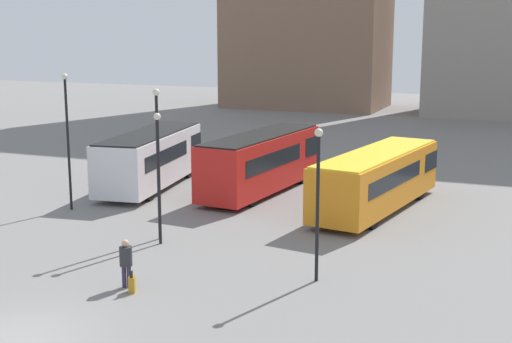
{
  "coord_description": "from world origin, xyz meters",
  "views": [
    {
      "loc": [
        13.0,
        -14.64,
        8.43
      ],
      "look_at": [
        1.69,
        13.77,
        2.27
      ],
      "focal_mm": 50.0,
      "sensor_mm": 36.0,
      "label": 1
    }
  ],
  "objects_px": {
    "lamp_post_0": "(68,132)",
    "lamp_post_1": "(159,167)",
    "bus_1": "(261,161)",
    "traveler": "(126,259)",
    "lamp_post_2": "(318,192)",
    "suitcase": "(132,284)",
    "lamp_post_3": "(158,153)",
    "bus_2": "(378,178)",
    "bus_0": "(151,157)"
  },
  "relations": [
    {
      "from": "lamp_post_0",
      "to": "lamp_post_2",
      "type": "relative_size",
      "value": 1.23
    },
    {
      "from": "bus_0",
      "to": "lamp_post_2",
      "type": "xyz_separation_m",
      "value": [
        12.59,
        -10.78,
        1.49
      ]
    },
    {
      "from": "suitcase",
      "to": "lamp_post_3",
      "type": "xyz_separation_m",
      "value": [
        -2.1,
        5.6,
        3.3
      ]
    },
    {
      "from": "bus_2",
      "to": "suitcase",
      "type": "xyz_separation_m",
      "value": [
        -5.06,
        -13.65,
        -1.24
      ]
    },
    {
      "from": "lamp_post_0",
      "to": "bus_1",
      "type": "bearing_deg",
      "value": 44.17
    },
    {
      "from": "lamp_post_0",
      "to": "lamp_post_1",
      "type": "distance_m",
      "value": 7.4
    },
    {
      "from": "lamp_post_3",
      "to": "bus_1",
      "type": "bearing_deg",
      "value": 85.54
    },
    {
      "from": "suitcase",
      "to": "lamp_post_1",
      "type": "relative_size",
      "value": 0.15
    },
    {
      "from": "lamp_post_1",
      "to": "lamp_post_2",
      "type": "bearing_deg",
      "value": -14.42
    },
    {
      "from": "traveler",
      "to": "suitcase",
      "type": "bearing_deg",
      "value": -151.06
    },
    {
      "from": "suitcase",
      "to": "lamp_post_3",
      "type": "distance_m",
      "value": 6.83
    },
    {
      "from": "bus_1",
      "to": "suitcase",
      "type": "xyz_separation_m",
      "value": [
        1.36,
        -15.1,
        -1.39
      ]
    },
    {
      "from": "bus_1",
      "to": "lamp_post_2",
      "type": "bearing_deg",
      "value": -144.93
    },
    {
      "from": "bus_2",
      "to": "lamp_post_1",
      "type": "xyz_separation_m",
      "value": [
        -6.83,
        -8.63,
        1.59
      ]
    },
    {
      "from": "lamp_post_0",
      "to": "bus_2",
      "type": "bearing_deg",
      "value": 21.77
    },
    {
      "from": "traveler",
      "to": "lamp_post_1",
      "type": "distance_m",
      "value": 5.34
    },
    {
      "from": "suitcase",
      "to": "lamp_post_1",
      "type": "distance_m",
      "value": 6.04
    },
    {
      "from": "traveler",
      "to": "lamp_post_2",
      "type": "relative_size",
      "value": 0.31
    },
    {
      "from": "bus_0",
      "to": "traveler",
      "type": "distance_m",
      "value": 15.35
    },
    {
      "from": "bus_2",
      "to": "suitcase",
      "type": "height_order",
      "value": "bus_2"
    },
    {
      "from": "bus_2",
      "to": "lamp_post_0",
      "type": "relative_size",
      "value": 1.63
    },
    {
      "from": "lamp_post_0",
      "to": "lamp_post_1",
      "type": "height_order",
      "value": "lamp_post_0"
    },
    {
      "from": "bus_2",
      "to": "lamp_post_0",
      "type": "xyz_separation_m",
      "value": [
        -13.44,
        -5.37,
        2.2
      ]
    },
    {
      "from": "bus_1",
      "to": "bus_2",
      "type": "height_order",
      "value": "bus_1"
    },
    {
      "from": "suitcase",
      "to": "lamp_post_2",
      "type": "xyz_separation_m",
      "value": [
        5.26,
        3.22,
        2.84
      ]
    },
    {
      "from": "suitcase",
      "to": "lamp_post_1",
      "type": "height_order",
      "value": "lamp_post_1"
    },
    {
      "from": "bus_2",
      "to": "lamp_post_0",
      "type": "bearing_deg",
      "value": 121.14
    },
    {
      "from": "bus_0",
      "to": "lamp_post_0",
      "type": "distance_m",
      "value": 6.18
    },
    {
      "from": "suitcase",
      "to": "lamp_post_1",
      "type": "bearing_deg",
      "value": -3.16
    },
    {
      "from": "bus_0",
      "to": "traveler",
      "type": "height_order",
      "value": "bus_0"
    },
    {
      "from": "bus_0",
      "to": "lamp_post_1",
      "type": "distance_m",
      "value": 10.67
    },
    {
      "from": "bus_1",
      "to": "bus_2",
      "type": "distance_m",
      "value": 6.59
    },
    {
      "from": "bus_0",
      "to": "lamp_post_1",
      "type": "height_order",
      "value": "lamp_post_1"
    },
    {
      "from": "bus_0",
      "to": "lamp_post_0",
      "type": "relative_size",
      "value": 1.49
    },
    {
      "from": "lamp_post_2",
      "to": "lamp_post_3",
      "type": "xyz_separation_m",
      "value": [
        -7.37,
        2.38,
        0.46
      ]
    },
    {
      "from": "bus_2",
      "to": "lamp_post_3",
      "type": "relative_size",
      "value": 1.71
    },
    {
      "from": "bus_1",
      "to": "suitcase",
      "type": "bearing_deg",
      "value": -168.92
    },
    {
      "from": "bus_1",
      "to": "lamp_post_3",
      "type": "xyz_separation_m",
      "value": [
        -0.74,
        -9.5,
        1.91
      ]
    },
    {
      "from": "bus_1",
      "to": "lamp_post_1",
      "type": "relative_size",
      "value": 1.86
    },
    {
      "from": "bus_0",
      "to": "bus_2",
      "type": "distance_m",
      "value": 12.4
    },
    {
      "from": "suitcase",
      "to": "lamp_post_0",
      "type": "xyz_separation_m",
      "value": [
        -8.38,
        8.29,
        3.45
      ]
    },
    {
      "from": "bus_2",
      "to": "lamp_post_3",
      "type": "xyz_separation_m",
      "value": [
        -7.17,
        -8.05,
        2.05
      ]
    },
    {
      "from": "suitcase",
      "to": "bus_2",
      "type": "bearing_deg",
      "value": -42.81
    },
    {
      "from": "lamp_post_0",
      "to": "lamp_post_3",
      "type": "bearing_deg",
      "value": -23.17
    },
    {
      "from": "lamp_post_3",
      "to": "suitcase",
      "type": "bearing_deg",
      "value": -69.4
    },
    {
      "from": "lamp_post_1",
      "to": "lamp_post_2",
      "type": "distance_m",
      "value": 7.25
    },
    {
      "from": "bus_0",
      "to": "lamp_post_0",
      "type": "height_order",
      "value": "lamp_post_0"
    },
    {
      "from": "bus_2",
      "to": "suitcase",
      "type": "relative_size",
      "value": 13.58
    },
    {
      "from": "bus_2",
      "to": "lamp_post_2",
      "type": "relative_size",
      "value": 2.0
    },
    {
      "from": "suitcase",
      "to": "lamp_post_2",
      "type": "distance_m",
      "value": 6.79
    }
  ]
}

